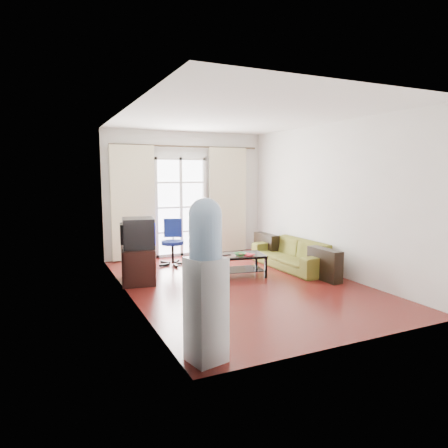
# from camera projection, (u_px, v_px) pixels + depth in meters

# --- Properties ---
(floor) EXTENTS (5.20, 5.20, 0.00)m
(floor) POSITION_uv_depth(u_px,v_px,m) (240.00, 283.00, 6.60)
(floor) COLOR maroon
(floor) RESTS_ON ground
(ceiling) EXTENTS (5.20, 5.20, 0.00)m
(ceiling) POSITION_uv_depth(u_px,v_px,m) (241.00, 116.00, 6.26)
(ceiling) COLOR white
(ceiling) RESTS_ON wall_back
(wall_back) EXTENTS (3.60, 0.02, 2.70)m
(wall_back) POSITION_uv_depth(u_px,v_px,m) (186.00, 194.00, 8.77)
(wall_back) COLOR silver
(wall_back) RESTS_ON floor
(wall_front) EXTENTS (3.60, 0.02, 2.70)m
(wall_front) POSITION_uv_depth(u_px,v_px,m) (356.00, 218.00, 4.09)
(wall_front) COLOR silver
(wall_front) RESTS_ON floor
(wall_left) EXTENTS (0.02, 5.20, 2.70)m
(wall_left) POSITION_uv_depth(u_px,v_px,m) (128.00, 206.00, 5.68)
(wall_left) COLOR silver
(wall_left) RESTS_ON floor
(wall_right) EXTENTS (0.02, 5.20, 2.70)m
(wall_right) POSITION_uv_depth(u_px,v_px,m) (329.00, 199.00, 7.18)
(wall_right) COLOR silver
(wall_right) RESTS_ON floor
(french_door) EXTENTS (1.16, 0.06, 2.15)m
(french_door) POSITION_uv_depth(u_px,v_px,m) (181.00, 207.00, 8.69)
(french_door) COLOR white
(french_door) RESTS_ON wall_back
(curtain_rod) EXTENTS (3.30, 0.04, 0.04)m
(curtain_rod) POSITION_uv_depth(u_px,v_px,m) (187.00, 146.00, 8.55)
(curtain_rod) COLOR #4C3F2D
(curtain_rod) RESTS_ON wall_back
(curtain_left) EXTENTS (0.90, 0.07, 2.35)m
(curtain_left) POSITION_uv_depth(u_px,v_px,m) (133.00, 203.00, 8.18)
(curtain_left) COLOR beige
(curtain_left) RESTS_ON curtain_rod
(curtain_right) EXTENTS (0.90, 0.07, 2.35)m
(curtain_right) POSITION_uv_depth(u_px,v_px,m) (228.00, 200.00, 9.08)
(curtain_right) COLOR beige
(curtain_right) RESTS_ON curtain_rod
(radiator) EXTENTS (0.64, 0.12, 0.64)m
(radiator) POSITION_uv_depth(u_px,v_px,m) (221.00, 238.00, 9.14)
(radiator) COLOR gray
(radiator) RESTS_ON floor
(sofa) EXTENTS (1.88, 0.79, 0.54)m
(sofa) POSITION_uv_depth(u_px,v_px,m) (292.00, 254.00, 7.64)
(sofa) COLOR olive
(sofa) RESTS_ON floor
(coffee_table) EXTENTS (1.05, 0.71, 0.39)m
(coffee_table) POSITION_uv_depth(u_px,v_px,m) (237.00, 262.00, 7.02)
(coffee_table) COLOR silver
(coffee_table) RESTS_ON floor
(bowl) EXTENTS (0.33, 0.33, 0.05)m
(bowl) POSITION_uv_depth(u_px,v_px,m) (240.00, 254.00, 6.89)
(bowl) COLOR green
(bowl) RESTS_ON coffee_table
(book) EXTENTS (0.32, 0.35, 0.02)m
(book) POSITION_uv_depth(u_px,v_px,m) (243.00, 255.00, 6.87)
(book) COLOR maroon
(book) RESTS_ON coffee_table
(remote) EXTENTS (0.15, 0.05, 0.02)m
(remote) POSITION_uv_depth(u_px,v_px,m) (227.00, 255.00, 6.92)
(remote) COLOR black
(remote) RESTS_ON coffee_table
(tv_stand) EXTENTS (0.65, 0.87, 0.58)m
(tv_stand) POSITION_uv_depth(u_px,v_px,m) (138.00, 265.00, 6.67)
(tv_stand) COLOR black
(tv_stand) RESTS_ON floor
(crt_tv) EXTENTS (0.61, 0.61, 0.50)m
(crt_tv) POSITION_uv_depth(u_px,v_px,m) (137.00, 233.00, 6.60)
(crt_tv) COLOR black
(crt_tv) RESTS_ON tv_stand
(task_chair) EXTENTS (0.79, 0.79, 0.91)m
(task_chair) POSITION_uv_depth(u_px,v_px,m) (173.00, 251.00, 7.92)
(task_chair) COLOR black
(task_chair) RESTS_ON floor
(water_cooler) EXTENTS (0.38, 0.38, 1.58)m
(water_cooler) POSITION_uv_depth(u_px,v_px,m) (206.00, 277.00, 3.77)
(water_cooler) COLOR silver
(water_cooler) RESTS_ON floor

